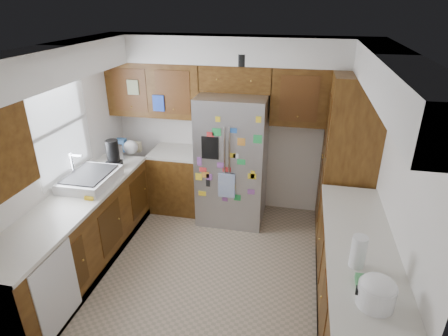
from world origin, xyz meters
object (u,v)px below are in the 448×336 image
at_px(paper_towel, 358,252).
at_px(fridge, 232,160).
at_px(rice_cooker, 377,291).
at_px(pantry, 348,158).

bearing_deg(paper_towel, fridge, 125.25).
xyz_separation_m(fridge, paper_towel, (1.42, -2.00, 0.16)).
bearing_deg(paper_towel, rice_cooker, -78.94).
bearing_deg(pantry, rice_cooker, -90.01).
xyz_separation_m(pantry, rice_cooker, (-0.00, -2.37, -0.03)).
bearing_deg(pantry, fridge, 177.94).
bearing_deg(fridge, rice_cooker, -58.28).
distance_m(pantry, rice_cooker, 2.37).
relative_size(pantry, rice_cooker, 7.81).
relative_size(fridge, rice_cooker, 6.54).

